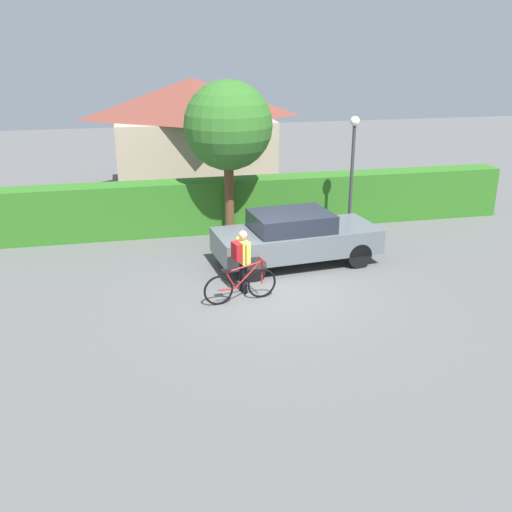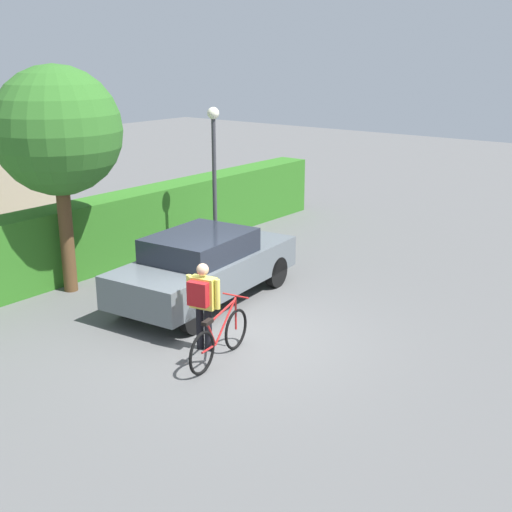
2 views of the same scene
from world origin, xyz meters
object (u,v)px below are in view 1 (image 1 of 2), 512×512
Objects in this scene: parked_car_near at (295,237)px; person_rider at (242,256)px; street_lamp at (353,160)px; tree_kerbside at (228,126)px; bicycle at (241,285)px.

parked_car_near is 2.37m from person_rider.
street_lamp is 3.76m from tree_kerbside.
person_rider is 4.94m from tree_kerbside.
street_lamp is 0.79× the size of tree_kerbside.
person_rider is at bearing -96.05° from tree_kerbside.
parked_car_near reaches higher than bicycle.
street_lamp is (2.16, 1.61, 1.67)m from parked_car_near.
street_lamp reaches higher than bicycle.
street_lamp is at bearing -17.31° from tree_kerbside.
street_lamp is at bearing 42.07° from bicycle.
tree_kerbside reaches higher than bicycle.
person_rider is 0.33× the size of tree_kerbside.
street_lamp is (4.07, 3.67, 2.05)m from bicycle.
person_rider is at bearing 74.87° from bicycle.
parked_car_near is 0.96× the size of tree_kerbside.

